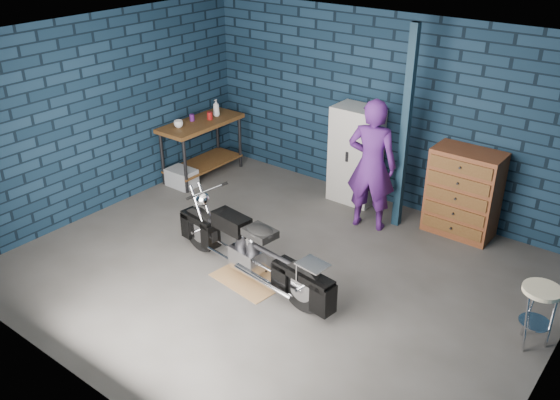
{
  "coord_description": "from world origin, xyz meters",
  "views": [
    {
      "loc": [
        3.63,
        -4.66,
        3.96
      ],
      "look_at": [
        -0.19,
        0.3,
        0.8
      ],
      "focal_mm": 38.0,
      "sensor_mm": 36.0,
      "label": 1
    }
  ],
  "objects_px": {
    "workbench": "(202,149)",
    "motorcycle": "(250,245)",
    "person": "(372,165)",
    "shop_stool": "(536,317)",
    "tool_chest": "(463,193)",
    "locker": "(355,155)",
    "storage_bin": "(182,178)"
  },
  "relations": [
    {
      "from": "workbench",
      "to": "storage_bin",
      "type": "xyz_separation_m",
      "value": [
        0.02,
        -0.5,
        -0.32
      ]
    },
    {
      "from": "workbench",
      "to": "tool_chest",
      "type": "distance_m",
      "value": 4.06
    },
    {
      "from": "workbench",
      "to": "storage_bin",
      "type": "height_order",
      "value": "workbench"
    },
    {
      "from": "locker",
      "to": "tool_chest",
      "type": "distance_m",
      "value": 1.63
    },
    {
      "from": "storage_bin",
      "to": "locker",
      "type": "distance_m",
      "value": 2.71
    },
    {
      "from": "motorcycle",
      "to": "storage_bin",
      "type": "xyz_separation_m",
      "value": [
        -2.49,
        1.29,
        -0.32
      ]
    },
    {
      "from": "locker",
      "to": "shop_stool",
      "type": "bearing_deg",
      "value": -28.64
    },
    {
      "from": "shop_stool",
      "to": "person",
      "type": "bearing_deg",
      "value": 155.85
    },
    {
      "from": "shop_stool",
      "to": "storage_bin",
      "type": "bearing_deg",
      "value": 175.08
    },
    {
      "from": "person",
      "to": "shop_stool",
      "type": "relative_size",
      "value": 2.64
    },
    {
      "from": "storage_bin",
      "to": "person",
      "type": "bearing_deg",
      "value": 12.81
    },
    {
      "from": "person",
      "to": "tool_chest",
      "type": "distance_m",
      "value": 1.23
    },
    {
      "from": "storage_bin",
      "to": "shop_stool",
      "type": "distance_m",
      "value": 5.46
    },
    {
      "from": "storage_bin",
      "to": "workbench",
      "type": "bearing_deg",
      "value": 92.29
    },
    {
      "from": "motorcycle",
      "to": "storage_bin",
      "type": "relative_size",
      "value": 4.66
    },
    {
      "from": "locker",
      "to": "tool_chest",
      "type": "height_order",
      "value": "locker"
    },
    {
      "from": "tool_chest",
      "to": "workbench",
      "type": "bearing_deg",
      "value": -169.76
    },
    {
      "from": "workbench",
      "to": "locker",
      "type": "distance_m",
      "value": 2.49
    },
    {
      "from": "workbench",
      "to": "motorcycle",
      "type": "bearing_deg",
      "value": -35.49
    },
    {
      "from": "storage_bin",
      "to": "locker",
      "type": "relative_size",
      "value": 0.31
    },
    {
      "from": "person",
      "to": "shop_stool",
      "type": "bearing_deg",
      "value": 141.85
    },
    {
      "from": "workbench",
      "to": "tool_chest",
      "type": "xyz_separation_m",
      "value": [
        3.99,
        0.72,
        0.13
      ]
    },
    {
      "from": "storage_bin",
      "to": "tool_chest",
      "type": "bearing_deg",
      "value": 17.09
    },
    {
      "from": "storage_bin",
      "to": "shop_stool",
      "type": "xyz_separation_m",
      "value": [
        5.44,
        -0.47,
        0.2
      ]
    },
    {
      "from": "storage_bin",
      "to": "tool_chest",
      "type": "distance_m",
      "value": 4.18
    },
    {
      "from": "workbench",
      "to": "locker",
      "type": "bearing_deg",
      "value": 16.93
    },
    {
      "from": "person",
      "to": "locker",
      "type": "height_order",
      "value": "person"
    },
    {
      "from": "motorcycle",
      "to": "person",
      "type": "bearing_deg",
      "value": 84.8
    },
    {
      "from": "motorcycle",
      "to": "person",
      "type": "relative_size",
      "value": 1.16
    },
    {
      "from": "person",
      "to": "locker",
      "type": "xyz_separation_m",
      "value": [
        -0.57,
        0.56,
        -0.18
      ]
    },
    {
      "from": "workbench",
      "to": "shop_stool",
      "type": "bearing_deg",
      "value": -10.06
    },
    {
      "from": "workbench",
      "to": "shop_stool",
      "type": "xyz_separation_m",
      "value": [
        5.46,
        -0.97,
        -0.12
      ]
    }
  ]
}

